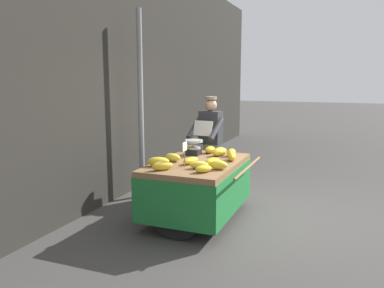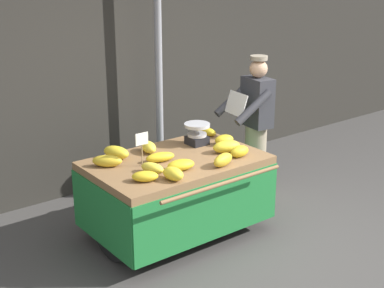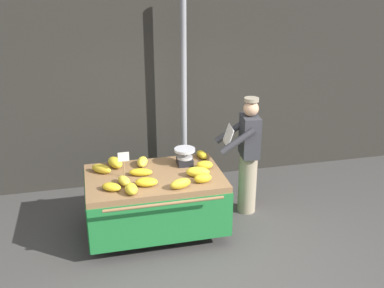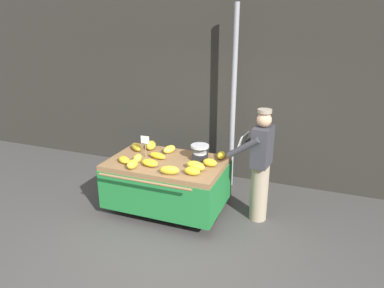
{
  "view_description": "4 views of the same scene",
  "coord_description": "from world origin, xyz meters",
  "px_view_note": "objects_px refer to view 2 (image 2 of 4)",
  "views": [
    {
      "loc": [
        -5.59,
        -0.88,
        2.02
      ],
      "look_at": [
        -0.5,
        1.15,
        1.09
      ],
      "focal_mm": 36.24,
      "sensor_mm": 36.0,
      "label": 1
    },
    {
      "loc": [
        -3.63,
        -3.21,
        2.8
      ],
      "look_at": [
        -0.44,
        0.93,
        1.02
      ],
      "focal_mm": 51.93,
      "sensor_mm": 36.0,
      "label": 2
    },
    {
      "loc": [
        -1.31,
        -4.13,
        3.33
      ],
      "look_at": [
        -0.03,
        1.13,
        1.21
      ],
      "focal_mm": 42.01,
      "sensor_mm": 36.0,
      "label": 3
    },
    {
      "loc": [
        1.6,
        -3.47,
        2.88
      ],
      "look_at": [
        -0.13,
        1.03,
        1.18
      ],
      "focal_mm": 33.15,
      "sensor_mm": 36.0,
      "label": 4
    }
  ],
  "objects_px": {
    "banana_bunch_6": "(107,161)",
    "banana_bunch_5": "(227,147)",
    "street_pole": "(159,62)",
    "banana_bunch_9": "(240,151)",
    "banana_bunch_4": "(149,147)",
    "banana_bunch_10": "(173,174)",
    "price_sign": "(142,142)",
    "banana_cart": "(176,179)",
    "banana_bunch_8": "(224,140)",
    "banana_bunch_7": "(181,165)",
    "banana_bunch_12": "(160,157)",
    "banana_bunch_1": "(207,131)",
    "weighing_scale": "(197,134)",
    "banana_bunch_2": "(152,168)",
    "banana_bunch_3": "(223,160)",
    "banana_bunch_11": "(116,152)",
    "banana_bunch_0": "(145,176)",
    "vendor_person": "(255,126)"
  },
  "relations": [
    {
      "from": "banana_bunch_4",
      "to": "banana_cart",
      "type": "bearing_deg",
      "value": -72.64
    },
    {
      "from": "banana_cart",
      "to": "banana_bunch_5",
      "type": "bearing_deg",
      "value": -16.82
    },
    {
      "from": "banana_bunch_8",
      "to": "banana_bunch_5",
      "type": "bearing_deg",
      "value": -125.16
    },
    {
      "from": "banana_bunch_3",
      "to": "banana_bunch_11",
      "type": "height_order",
      "value": "same"
    },
    {
      "from": "price_sign",
      "to": "banana_bunch_4",
      "type": "distance_m",
      "value": 0.45
    },
    {
      "from": "banana_bunch_6",
      "to": "banana_bunch_5",
      "type": "bearing_deg",
      "value": -18.58
    },
    {
      "from": "banana_bunch_7",
      "to": "vendor_person",
      "type": "height_order",
      "value": "vendor_person"
    },
    {
      "from": "banana_bunch_10",
      "to": "banana_bunch_3",
      "type": "bearing_deg",
      "value": -0.65
    },
    {
      "from": "banana_bunch_0",
      "to": "banana_bunch_12",
      "type": "xyz_separation_m",
      "value": [
        0.39,
        0.33,
        0.0
      ]
    },
    {
      "from": "banana_cart",
      "to": "banana_bunch_10",
      "type": "height_order",
      "value": "banana_bunch_10"
    },
    {
      "from": "banana_cart",
      "to": "street_pole",
      "type": "bearing_deg",
      "value": 62.06
    },
    {
      "from": "banana_bunch_8",
      "to": "banana_bunch_10",
      "type": "xyz_separation_m",
      "value": [
        -1.02,
        -0.47,
        0.01
      ]
    },
    {
      "from": "banana_bunch_4",
      "to": "banana_bunch_10",
      "type": "distance_m",
      "value": 0.8
    },
    {
      "from": "banana_bunch_10",
      "to": "price_sign",
      "type": "bearing_deg",
      "value": 93.99
    },
    {
      "from": "price_sign",
      "to": "weighing_scale",
      "type": "bearing_deg",
      "value": 13.34
    },
    {
      "from": "banana_bunch_7",
      "to": "banana_bunch_12",
      "type": "bearing_deg",
      "value": 95.53
    },
    {
      "from": "banana_bunch_8",
      "to": "price_sign",
      "type": "bearing_deg",
      "value": -179.68
    },
    {
      "from": "street_pole",
      "to": "banana_cart",
      "type": "bearing_deg",
      "value": -117.94
    },
    {
      "from": "banana_bunch_4",
      "to": "banana_bunch_11",
      "type": "relative_size",
      "value": 0.87
    },
    {
      "from": "weighing_scale",
      "to": "banana_bunch_2",
      "type": "relative_size",
      "value": 1.12
    },
    {
      "from": "banana_bunch_0",
      "to": "banana_bunch_7",
      "type": "height_order",
      "value": "banana_bunch_7"
    },
    {
      "from": "banana_bunch_0",
      "to": "banana_bunch_5",
      "type": "bearing_deg",
      "value": 6.97
    },
    {
      "from": "banana_bunch_2",
      "to": "banana_bunch_6",
      "type": "distance_m",
      "value": 0.48
    },
    {
      "from": "banana_bunch_9",
      "to": "banana_bunch_6",
      "type": "bearing_deg",
      "value": 154.27
    },
    {
      "from": "price_sign",
      "to": "banana_bunch_6",
      "type": "height_order",
      "value": "price_sign"
    },
    {
      "from": "banana_bunch_1",
      "to": "banana_bunch_8",
      "type": "distance_m",
      "value": 0.38
    },
    {
      "from": "street_pole",
      "to": "banana_bunch_11",
      "type": "xyz_separation_m",
      "value": [
        -1.14,
        -0.89,
        -0.66
      ]
    },
    {
      "from": "price_sign",
      "to": "banana_bunch_4",
      "type": "bearing_deg",
      "value": 48.07
    },
    {
      "from": "price_sign",
      "to": "banana_bunch_12",
      "type": "bearing_deg",
      "value": -0.8
    },
    {
      "from": "banana_bunch_2",
      "to": "banana_bunch_3",
      "type": "relative_size",
      "value": 0.92
    },
    {
      "from": "banana_bunch_5",
      "to": "banana_bunch_2",
      "type": "bearing_deg",
      "value": -179.22
    },
    {
      "from": "banana_bunch_4",
      "to": "banana_bunch_6",
      "type": "distance_m",
      "value": 0.56
    },
    {
      "from": "street_pole",
      "to": "vendor_person",
      "type": "xyz_separation_m",
      "value": [
        0.69,
        -1.0,
        -0.7
      ]
    },
    {
      "from": "banana_bunch_2",
      "to": "banana_bunch_12",
      "type": "relative_size",
      "value": 0.84
    },
    {
      "from": "banana_bunch_10",
      "to": "banana_bunch_11",
      "type": "relative_size",
      "value": 0.76
    },
    {
      "from": "street_pole",
      "to": "banana_bunch_9",
      "type": "height_order",
      "value": "street_pole"
    },
    {
      "from": "banana_cart",
      "to": "banana_bunch_3",
      "type": "height_order",
      "value": "banana_bunch_3"
    },
    {
      "from": "banana_bunch_9",
      "to": "banana_bunch_2",
      "type": "bearing_deg",
      "value": 169.94
    },
    {
      "from": "banana_cart",
      "to": "banana_bunch_0",
      "type": "relative_size",
      "value": 7.32
    },
    {
      "from": "banana_bunch_5",
      "to": "vendor_person",
      "type": "bearing_deg",
      "value": 27.87
    },
    {
      "from": "banana_bunch_7",
      "to": "banana_bunch_11",
      "type": "height_order",
      "value": "banana_bunch_11"
    },
    {
      "from": "banana_bunch_2",
      "to": "banana_bunch_4",
      "type": "xyz_separation_m",
      "value": [
        0.3,
        0.51,
        0.01
      ]
    },
    {
      "from": "banana_bunch_1",
      "to": "banana_bunch_4",
      "type": "relative_size",
      "value": 1.01
    },
    {
      "from": "street_pole",
      "to": "banana_cart",
      "type": "xyz_separation_m",
      "value": [
        -0.68,
        -1.28,
        -0.94
      ]
    },
    {
      "from": "banana_bunch_5",
      "to": "banana_bunch_6",
      "type": "distance_m",
      "value": 1.25
    },
    {
      "from": "banana_bunch_8",
      "to": "banana_bunch_11",
      "type": "relative_size",
      "value": 0.73
    },
    {
      "from": "banana_bunch_7",
      "to": "banana_bunch_11",
      "type": "relative_size",
      "value": 0.91
    },
    {
      "from": "banana_bunch_6",
      "to": "banana_bunch_3",
      "type": "bearing_deg",
      "value": -36.7
    },
    {
      "from": "banana_bunch_8",
      "to": "banana_bunch_6",
      "type": "bearing_deg",
      "value": 171.74
    },
    {
      "from": "banana_bunch_6",
      "to": "banana_bunch_9",
      "type": "distance_m",
      "value": 1.34
    }
  ]
}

